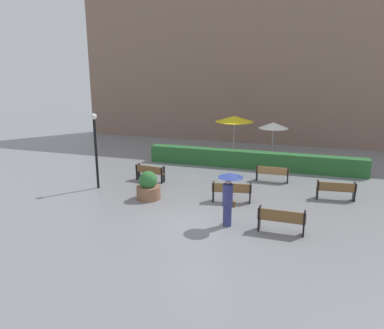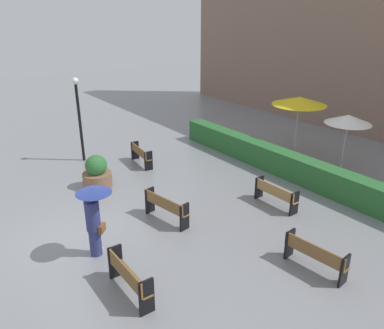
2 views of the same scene
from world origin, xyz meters
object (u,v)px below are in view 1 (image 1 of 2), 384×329
(bench_far_right, at_px, (336,189))
(bench_far_left, at_px, (150,172))
(planter_pot, at_px, (148,187))
(patio_umbrella_white, at_px, (273,125))
(bench_near_right, at_px, (281,219))
(pedestrian_with_umbrella, at_px, (229,193))
(patio_umbrella_yellow, at_px, (234,119))
(bench_back_row, at_px, (272,173))
(bench_mid_center, at_px, (232,191))
(lamp_post, at_px, (95,143))

(bench_far_right, bearing_deg, bench_far_left, 179.55)
(bench_far_left, distance_m, planter_pot, 2.59)
(bench_far_right, xyz_separation_m, patio_umbrella_white, (-3.44, 6.38, 1.68))
(planter_pot, xyz_separation_m, patio_umbrella_white, (4.49, 8.71, 1.62))
(bench_near_right, xyz_separation_m, planter_pot, (-5.91, 1.85, 0.02))
(pedestrian_with_umbrella, relative_size, planter_pot, 1.61)
(bench_near_right, distance_m, patio_umbrella_yellow, 11.38)
(bench_far_right, xyz_separation_m, pedestrian_with_umbrella, (-3.94, -4.11, 0.81))
(bench_far_right, height_order, pedestrian_with_umbrella, pedestrian_with_umbrella)
(bench_near_right, relative_size, patio_umbrella_yellow, 0.63)
(bench_back_row, bearing_deg, bench_mid_center, -111.47)
(bench_near_right, height_order, patio_umbrella_white, patio_umbrella_white)
(planter_pot, distance_m, patio_umbrella_white, 9.93)
(bench_near_right, bearing_deg, pedestrian_with_umbrella, 177.91)
(bench_near_right, distance_m, planter_pot, 6.19)
(bench_mid_center, bearing_deg, bench_back_row, 68.53)
(bench_near_right, bearing_deg, bench_back_row, 98.82)
(patio_umbrella_white, bearing_deg, bench_far_right, -61.68)
(bench_back_row, xyz_separation_m, patio_umbrella_white, (-0.49, 4.55, 1.69))
(bench_back_row, xyz_separation_m, bench_near_right, (0.93, -6.01, 0.05))
(pedestrian_with_umbrella, xyz_separation_m, patio_umbrella_yellow, (-1.91, 10.47, 1.17))
(bench_mid_center, xyz_separation_m, patio_umbrella_white, (0.88, 8.04, 1.64))
(patio_umbrella_white, bearing_deg, patio_umbrella_yellow, -179.51)
(lamp_post, distance_m, patio_umbrella_yellow, 9.48)
(bench_mid_center, relative_size, planter_pot, 1.37)
(bench_near_right, relative_size, pedestrian_with_umbrella, 0.83)
(bench_far_left, relative_size, planter_pot, 1.27)
(pedestrian_with_umbrella, distance_m, patio_umbrella_yellow, 10.70)
(pedestrian_with_umbrella, height_order, patio_umbrella_white, patio_umbrella_white)
(bench_far_left, xyz_separation_m, patio_umbrella_yellow, (3.05, 6.29, 1.97))
(bench_back_row, xyz_separation_m, bench_far_right, (2.95, -1.82, 0.01))
(pedestrian_with_umbrella, bearing_deg, lamp_post, 160.72)
(bench_far_left, bearing_deg, pedestrian_with_umbrella, -40.12)
(patio_umbrella_yellow, bearing_deg, patio_umbrella_white, 0.49)
(bench_far_left, bearing_deg, patio_umbrella_white, 49.11)
(planter_pot, height_order, lamp_post, lamp_post)
(planter_pot, xyz_separation_m, patio_umbrella_yellow, (2.08, 8.69, 1.92))
(patio_umbrella_yellow, relative_size, patio_umbrella_white, 1.13)
(bench_back_row, distance_m, pedestrian_with_umbrella, 6.07)
(bench_far_right, bearing_deg, bench_mid_center, -158.95)
(bench_back_row, bearing_deg, planter_pot, -140.13)
(planter_pot, bearing_deg, patio_umbrella_white, 62.74)
(bench_far_right, relative_size, patio_umbrella_yellow, 0.64)
(bench_back_row, relative_size, bench_far_right, 0.99)
(bench_back_row, relative_size, bench_near_right, 0.99)
(bench_back_row, bearing_deg, patio_umbrella_yellow, 122.62)
(pedestrian_with_umbrella, bearing_deg, planter_pot, 155.97)
(patio_umbrella_white, bearing_deg, bench_near_right, -82.33)
(bench_far_left, bearing_deg, lamp_post, -137.91)
(bench_mid_center, height_order, patio_umbrella_white, patio_umbrella_white)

